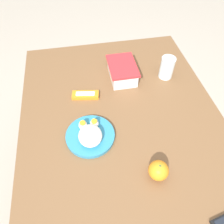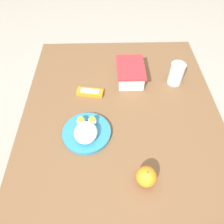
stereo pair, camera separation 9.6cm
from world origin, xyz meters
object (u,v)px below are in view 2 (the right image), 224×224
orange_fruit (146,176)px  drinking_glass (176,74)px  rice_plate (86,132)px  candy_bar (90,92)px  food_container (130,73)px

orange_fruit → drinking_glass: bearing=157.7°
rice_plate → candy_bar: (-0.24, 0.01, -0.01)m
orange_fruit → candy_bar: size_ratio=0.55×
food_container → candy_bar: bearing=-62.7°
orange_fruit → rice_plate: 0.30m
rice_plate → drinking_glass: drinking_glass is taller
food_container → orange_fruit: bearing=1.4°
orange_fruit → candy_bar: orange_fruit is taller
orange_fruit → candy_bar: 0.50m
rice_plate → candy_bar: 0.24m
food_container → rice_plate: (0.35, -0.21, -0.01)m
orange_fruit → drinking_glass: (-0.52, 0.21, 0.02)m
food_container → drinking_glass: bearing=81.4°
rice_plate → drinking_glass: bearing=125.7°
rice_plate → drinking_glass: 0.54m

